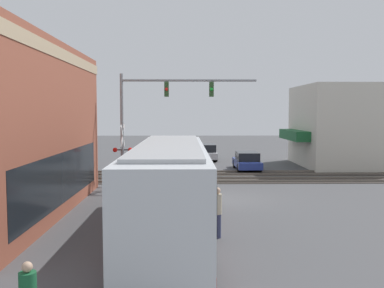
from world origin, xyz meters
name	(u,v)px	position (x,y,z in m)	size (l,w,h in m)	color
ground_plane	(228,199)	(0.00, 0.00, 0.00)	(120.00, 120.00, 0.00)	#4C4C4F
shop_building	(345,126)	(13.83, -11.26, 3.36)	(8.61, 8.78, 6.74)	beige
city_bus	(170,184)	(-6.30, 2.80, 1.87)	(12.37, 2.59, 3.38)	silver
traffic_signal_gantry	(161,104)	(4.49, 3.74, 5.04)	(0.42, 8.37, 6.87)	gray
crossing_signal	(123,150)	(3.31, 5.91, 2.30)	(1.41, 1.18, 3.81)	gray
rail_track_near	(219,180)	(6.00, 0.00, 0.03)	(2.60, 60.00, 0.15)	#332D28
rail_track_far	(215,173)	(9.20, 0.00, 0.03)	(2.60, 60.00, 0.15)	#332D28
parked_car_blue	(247,162)	(11.23, -2.60, 0.67)	(4.43, 1.82, 1.43)	navy
parked_car_silver	(207,152)	(18.27, 0.20, 0.71)	(4.86, 1.82, 1.52)	#B7B7BC
pedestrian_near_bus	(217,212)	(-6.77, 1.08, 0.95)	(0.34, 0.34, 1.84)	#2D3351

